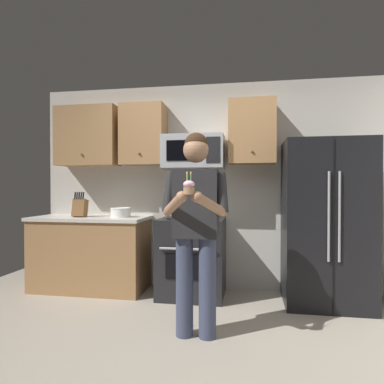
{
  "coord_description": "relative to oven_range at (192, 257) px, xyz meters",
  "views": [
    {
      "loc": [
        0.52,
        -2.58,
        1.29
      ],
      "look_at": [
        0.03,
        0.28,
        1.25
      ],
      "focal_mm": 31.56,
      "sensor_mm": 36.0,
      "label": 1
    }
  ],
  "objects": [
    {
      "name": "refrigerator",
      "position": [
        1.5,
        -0.04,
        0.44
      ],
      "size": [
        0.9,
        0.75,
        1.8
      ],
      "color": "black",
      "rests_on": "ground"
    },
    {
      "name": "person",
      "position": [
        0.22,
        -1.09,
        0.53
      ],
      "size": [
        0.6,
        0.48,
        1.76
      ],
      "color": "#383F59",
      "rests_on": "ground"
    },
    {
      "name": "ground_plane",
      "position": [
        0.15,
        -1.36,
        -0.46
      ],
      "size": [
        6.0,
        6.0,
        0.0
      ],
      "primitive_type": "plane",
      "color": "#9E9384"
    },
    {
      "name": "cupcake",
      "position": [
        0.22,
        -1.42,
        0.83
      ],
      "size": [
        0.09,
        0.09,
        0.17
      ],
      "color": "#A87F56"
    },
    {
      "name": "bowl_large_white",
      "position": [
        -0.9,
        0.02,
        0.52
      ],
      "size": [
        0.25,
        0.25,
        0.12
      ],
      "color": "white",
      "rests_on": "counter_left"
    },
    {
      "name": "microwave",
      "position": [
        0.0,
        0.12,
        1.26
      ],
      "size": [
        0.74,
        0.41,
        0.4
      ],
      "color": "#9EA0A5"
    },
    {
      "name": "counter_left",
      "position": [
        -1.3,
        0.02,
        0.0
      ],
      "size": [
        1.44,
        0.66,
        0.92
      ],
      "color": "#9E7247",
      "rests_on": "ground"
    },
    {
      "name": "knife_block",
      "position": [
        -1.41,
        -0.03,
        0.57
      ],
      "size": [
        0.16,
        0.15,
        0.32
      ],
      "color": "brown",
      "rests_on": "counter_left"
    },
    {
      "name": "oven_range",
      "position": [
        0.0,
        0.0,
        0.0
      ],
      "size": [
        0.76,
        0.7,
        0.93
      ],
      "color": "black",
      "rests_on": "ground"
    },
    {
      "name": "cabinet_row_upper",
      "position": [
        -0.57,
        0.17,
        1.49
      ],
      "size": [
        2.78,
        0.36,
        0.76
      ],
      "color": "#9E7247"
    },
    {
      "name": "wall_back",
      "position": [
        0.15,
        0.39,
        0.84
      ],
      "size": [
        4.4,
        0.1,
        2.6
      ],
      "primitive_type": "cube",
      "color": "beige",
      "rests_on": "ground"
    }
  ]
}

